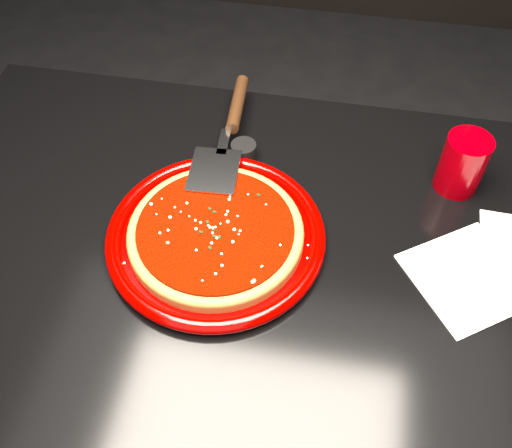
# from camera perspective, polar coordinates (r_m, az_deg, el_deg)

# --- Properties ---
(floor) EXTENTS (4.00, 4.00, 0.01)m
(floor) POSITION_cam_1_polar(r_m,az_deg,el_deg) (1.59, -0.54, -19.11)
(floor) COLOR black
(floor) RESTS_ON ground
(table) EXTENTS (1.20, 0.80, 0.75)m
(table) POSITION_cam_1_polar(r_m,az_deg,el_deg) (1.23, -0.67, -13.17)
(table) COLOR black
(table) RESTS_ON floor
(plate) EXTENTS (0.39, 0.39, 0.03)m
(plate) POSITION_cam_1_polar(r_m,az_deg,el_deg) (0.92, -4.03, -1.18)
(plate) COLOR #730000
(plate) RESTS_ON table
(pizza_crust) EXTENTS (0.31, 0.31, 0.01)m
(pizza_crust) POSITION_cam_1_polar(r_m,az_deg,el_deg) (0.91, -4.04, -1.02)
(pizza_crust) COLOR brown
(pizza_crust) RESTS_ON plate
(pizza_crust_rim) EXTENTS (0.31, 0.31, 0.02)m
(pizza_crust_rim) POSITION_cam_1_polar(r_m,az_deg,el_deg) (0.91, -4.07, -0.75)
(pizza_crust_rim) COLOR brown
(pizza_crust_rim) RESTS_ON plate
(pizza_sauce) EXTENTS (0.28, 0.28, 0.01)m
(pizza_sauce) POSITION_cam_1_polar(r_m,az_deg,el_deg) (0.90, -4.08, -0.55)
(pizza_sauce) COLOR #750D00
(pizza_sauce) RESTS_ON plate
(parmesan_dusting) EXTENTS (0.24, 0.24, 0.01)m
(parmesan_dusting) POSITION_cam_1_polar(r_m,az_deg,el_deg) (0.90, -4.11, -0.28)
(parmesan_dusting) COLOR beige
(parmesan_dusting) RESTS_ON plate
(basil_flecks) EXTENTS (0.22, 0.22, 0.00)m
(basil_flecks) POSITION_cam_1_polar(r_m,az_deg,el_deg) (0.90, -4.11, -0.32)
(basil_flecks) COLOR black
(basil_flecks) RESTS_ON plate
(pizza_server) EXTENTS (0.12, 0.36, 0.03)m
(pizza_server) POSITION_cam_1_polar(r_m,az_deg,el_deg) (1.04, -2.82, 9.12)
(pizza_server) COLOR silver
(pizza_server) RESTS_ON plate
(cup) EXTENTS (0.08, 0.08, 0.11)m
(cup) POSITION_cam_1_polar(r_m,az_deg,el_deg) (1.03, 19.94, 5.71)
(cup) COLOR #8F0006
(cup) RESTS_ON table
(napkin_a) EXTENTS (0.23, 0.23, 0.00)m
(napkin_a) POSITION_cam_1_polar(r_m,az_deg,el_deg) (0.94, 20.44, -5.04)
(napkin_a) COLOR white
(napkin_a) RESTS_ON table
(ramekin) EXTENTS (0.06, 0.06, 0.04)m
(ramekin) POSITION_cam_1_polar(r_m,az_deg,el_deg) (1.04, -1.24, 7.23)
(ramekin) COLOR black
(ramekin) RESTS_ON table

